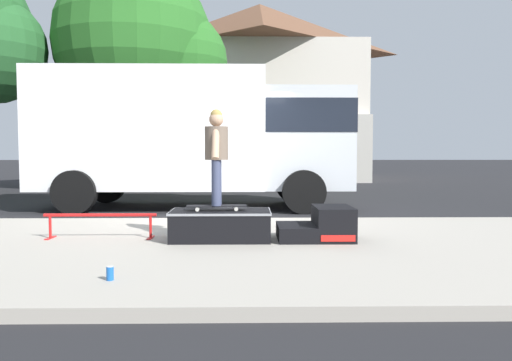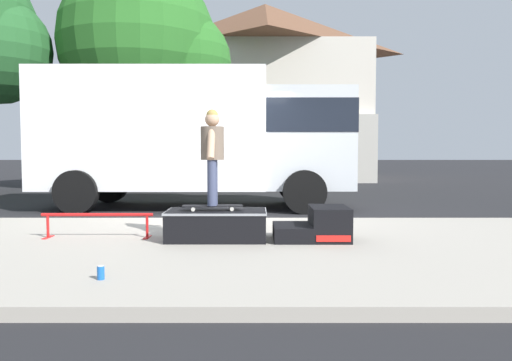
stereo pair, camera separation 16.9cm
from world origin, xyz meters
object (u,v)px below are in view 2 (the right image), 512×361
object	(u,v)px
skater_kid	(214,149)
street_tree_main	(149,47)
skateboard	(215,206)
box_truck	(200,133)
soda_can	(103,273)
kicker_ramp	(320,226)
grind_rail	(99,219)
skate_box	(219,224)

from	to	relation	value
skater_kid	street_tree_main	bearing A→B (deg)	106.93
skateboard	box_truck	distance (m)	5.05
soda_can	street_tree_main	xyz separation A→B (m)	(-2.09, 11.63, 4.43)
skateboard	kicker_ramp	bearing A→B (deg)	0.17
kicker_ramp	grind_rail	size ratio (longest dim) A/B	0.65
grind_rail	street_tree_main	world-z (taller)	street_tree_main
kicker_ramp	skateboard	size ratio (longest dim) A/B	1.23
grind_rail	soda_can	world-z (taller)	grind_rail
skate_box	box_truck	world-z (taller)	box_truck
kicker_ramp	skater_kid	distance (m)	1.71
kicker_ramp	soda_can	size ratio (longest dim) A/B	7.74
skate_box	street_tree_main	xyz separation A→B (m)	(-2.97, 9.59, 4.28)
soda_can	street_tree_main	world-z (taller)	street_tree_main
kicker_ramp	grind_rail	xyz separation A→B (m)	(-2.94, 0.15, 0.07)
kicker_ramp	skateboard	bearing A→B (deg)	-179.83
box_truck	street_tree_main	size ratio (longest dim) A/B	0.95
kicker_ramp	street_tree_main	bearing A→B (deg)	114.14
skater_kid	soda_can	xyz separation A→B (m)	(-0.83, -2.04, -1.13)
skater_kid	street_tree_main	size ratio (longest dim) A/B	0.17
grind_rail	skateboard	world-z (taller)	skateboard
skate_box	kicker_ramp	size ratio (longest dim) A/B	1.33
skateboard	grind_rail	bearing A→B (deg)	174.41
skateboard	street_tree_main	xyz separation A→B (m)	(-2.92, 9.59, 4.05)
kicker_ramp	skateboard	xyz separation A→B (m)	(-1.38, -0.00, 0.26)
kicker_ramp	soda_can	xyz separation A→B (m)	(-2.21, -2.04, -0.12)
skate_box	skateboard	distance (m)	0.24
skate_box	box_truck	bearing A→B (deg)	99.45
skateboard	soda_can	xyz separation A→B (m)	(-0.83, -2.04, -0.38)
kicker_ramp	soda_can	bearing A→B (deg)	-137.23
box_truck	skateboard	bearing A→B (deg)	-81.14
grind_rail	skateboard	distance (m)	1.58
skateboard	street_tree_main	bearing A→B (deg)	106.93
skate_box	street_tree_main	bearing A→B (deg)	107.22
skate_box	kicker_ramp	distance (m)	1.33
skate_box	grind_rail	distance (m)	1.62
box_truck	skate_box	bearing A→B (deg)	-80.55
skate_box	box_truck	xyz separation A→B (m)	(-0.81, 4.86, 1.37)
skateboard	box_truck	world-z (taller)	box_truck
kicker_ramp	box_truck	xyz separation A→B (m)	(-2.13, 4.86, 1.40)
skate_box	street_tree_main	size ratio (longest dim) A/B	0.18
grind_rail	street_tree_main	distance (m)	10.44
kicker_ramp	skater_kid	size ratio (longest dim) A/B	0.78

